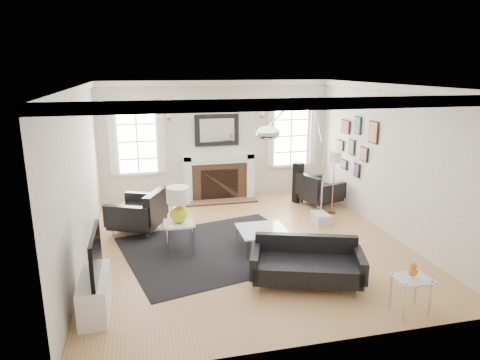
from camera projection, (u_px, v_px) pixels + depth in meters
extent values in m
plane|color=#A17B43|center=(247.00, 243.00, 7.74)|extent=(6.00, 6.00, 0.00)
cube|color=beige|center=(217.00, 140.00, 10.20)|extent=(5.50, 0.04, 2.80)
cube|color=beige|center=(315.00, 231.00, 4.55)|extent=(5.50, 0.04, 2.80)
cube|color=beige|center=(79.00, 177.00, 6.78)|extent=(0.04, 6.00, 2.80)
cube|color=beige|center=(390.00, 161.00, 7.98)|extent=(0.04, 6.00, 2.80)
cube|color=white|center=(247.00, 85.00, 7.02)|extent=(5.50, 6.00, 0.02)
cube|color=white|center=(247.00, 89.00, 7.04)|extent=(5.50, 6.00, 0.12)
cube|color=white|center=(187.00, 179.00, 10.07)|extent=(0.18, 0.38, 1.10)
cube|color=white|center=(249.00, 175.00, 10.40)|extent=(0.18, 0.38, 1.10)
cube|color=white|center=(218.00, 156.00, 10.11)|extent=(1.70, 0.38, 0.12)
cube|color=white|center=(218.00, 160.00, 10.13)|extent=(1.50, 0.34, 0.10)
cube|color=brown|center=(219.00, 181.00, 10.28)|extent=(1.30, 0.30, 0.90)
cube|color=black|center=(219.00, 184.00, 10.20)|extent=(0.90, 0.10, 0.76)
cube|color=brown|center=(221.00, 201.00, 10.13)|extent=(1.70, 0.50, 0.04)
cube|color=black|center=(217.00, 130.00, 10.10)|extent=(1.05, 0.06, 0.75)
cube|color=white|center=(217.00, 130.00, 10.07)|extent=(0.82, 0.02, 0.55)
cube|color=white|center=(137.00, 141.00, 9.76)|extent=(1.00, 0.05, 1.60)
cube|color=white|center=(137.00, 142.00, 9.73)|extent=(0.84, 0.02, 1.44)
cube|color=white|center=(112.00, 141.00, 9.53)|extent=(0.14, 0.05, 1.55)
cube|color=white|center=(162.00, 139.00, 9.77)|extent=(0.14, 0.05, 1.55)
cube|color=white|center=(291.00, 136.00, 10.57)|extent=(1.00, 0.05, 1.60)
cube|color=white|center=(291.00, 136.00, 10.54)|extent=(0.84, 0.02, 1.44)
cube|color=white|center=(270.00, 135.00, 10.34)|extent=(0.14, 0.05, 1.55)
cube|color=white|center=(313.00, 134.00, 10.58)|extent=(0.14, 0.05, 1.55)
cube|color=black|center=(373.00, 132.00, 8.42)|extent=(0.03, 0.34, 0.44)
cube|color=#C97935|center=(373.00, 132.00, 8.42)|extent=(0.01, 0.29, 0.39)
cube|color=black|center=(358.00, 125.00, 9.02)|extent=(0.03, 0.28, 0.38)
cube|color=teal|center=(357.00, 125.00, 9.02)|extent=(0.01, 0.23, 0.33)
cube|color=black|center=(345.00, 127.00, 9.57)|extent=(0.03, 0.40, 0.30)
cube|color=#9E3730|center=(345.00, 127.00, 9.56)|extent=(0.01, 0.35, 0.25)
cube|color=black|center=(364.00, 154.00, 8.83)|extent=(0.03, 0.30, 0.30)
cube|color=#9D7B47|center=(363.00, 154.00, 8.83)|extent=(0.01, 0.25, 0.25)
cube|color=black|center=(352.00, 147.00, 9.34)|extent=(0.03, 0.26, 0.34)
cube|color=#48784D|center=(351.00, 147.00, 9.34)|extent=(0.01, 0.21, 0.29)
cube|color=black|center=(340.00, 145.00, 9.87)|extent=(0.03, 0.32, 0.24)
cube|color=#9E7F44|center=(339.00, 145.00, 9.87)|extent=(0.01, 0.27, 0.19)
cube|color=black|center=(357.00, 170.00, 9.17)|extent=(0.03, 0.24, 0.30)
cube|color=#4F356A|center=(356.00, 170.00, 9.17)|extent=(0.01, 0.19, 0.25)
cube|color=black|center=(344.00, 164.00, 9.74)|extent=(0.03, 0.28, 0.22)
cube|color=#A66181|center=(343.00, 164.00, 9.73)|extent=(0.01, 0.23, 0.17)
cube|color=white|center=(95.00, 294.00, 5.54)|extent=(0.35, 1.00, 0.50)
cube|color=black|center=(95.00, 254.00, 5.41)|extent=(0.05, 1.00, 0.58)
cube|color=black|center=(217.00, 249.00, 7.50)|extent=(3.58, 3.20, 0.01)
cube|color=black|center=(306.00, 269.00, 6.24)|extent=(1.69, 1.18, 0.26)
cube|color=black|center=(306.00, 248.00, 6.51)|extent=(1.50, 0.60, 0.43)
cube|color=black|center=(255.00, 260.00, 6.28)|extent=(0.34, 0.73, 0.33)
cube|color=black|center=(360.00, 264.00, 6.15)|extent=(0.34, 0.73, 0.33)
cube|color=black|center=(137.00, 216.00, 8.25)|extent=(1.16, 1.16, 0.33)
cube|color=black|center=(156.00, 206.00, 8.11)|extent=(0.51, 0.86, 0.55)
cube|color=black|center=(146.00, 203.00, 8.63)|extent=(0.85, 0.49, 0.42)
cube|color=black|center=(127.00, 217.00, 7.80)|extent=(0.85, 0.49, 0.42)
cube|color=black|center=(320.00, 193.00, 9.88)|extent=(0.99, 0.99, 0.29)
cube|color=black|center=(308.00, 186.00, 9.65)|extent=(0.38, 0.79, 0.49)
cube|color=black|center=(332.00, 192.00, 9.53)|extent=(0.78, 0.36, 0.37)
cube|color=black|center=(309.00, 184.00, 10.18)|extent=(0.78, 0.36, 0.37)
cube|color=silver|center=(263.00, 230.00, 7.42)|extent=(0.82, 0.82, 0.02)
cylinder|color=silver|center=(247.00, 250.00, 7.03)|extent=(0.04, 0.04, 0.37)
cylinder|color=silver|center=(290.00, 246.00, 7.20)|extent=(0.04, 0.04, 0.37)
cylinder|color=silver|center=(237.00, 233.00, 7.73)|extent=(0.04, 0.04, 0.37)
cylinder|color=silver|center=(276.00, 230.00, 7.90)|extent=(0.04, 0.04, 0.37)
cube|color=silver|center=(179.00, 223.00, 7.23)|extent=(0.50, 0.50, 0.02)
cylinder|color=silver|center=(168.00, 243.00, 7.05)|extent=(0.04, 0.04, 0.55)
cylinder|color=silver|center=(193.00, 241.00, 7.15)|extent=(0.04, 0.04, 0.55)
cylinder|color=silver|center=(166.00, 234.00, 7.45)|extent=(0.04, 0.04, 0.55)
cylinder|color=silver|center=(190.00, 232.00, 7.54)|extent=(0.04, 0.04, 0.55)
cube|color=silver|center=(412.00, 278.00, 5.45)|extent=(0.45, 0.38, 0.02)
cylinder|color=silver|center=(404.00, 303.00, 5.33)|extent=(0.04, 0.04, 0.49)
cylinder|color=silver|center=(430.00, 299.00, 5.41)|extent=(0.04, 0.04, 0.49)
cylinder|color=silver|center=(391.00, 291.00, 5.61)|extent=(0.04, 0.04, 0.49)
cylinder|color=silver|center=(416.00, 288.00, 5.69)|extent=(0.04, 0.04, 0.49)
sphere|color=yellow|center=(179.00, 214.00, 7.19)|extent=(0.29, 0.29, 0.29)
cylinder|color=yellow|center=(178.00, 206.00, 7.15)|extent=(0.04, 0.04, 0.12)
cylinder|color=white|center=(178.00, 195.00, 7.10)|extent=(0.39, 0.39, 0.27)
sphere|color=#C96219|center=(413.00, 272.00, 5.43)|extent=(0.11, 0.11, 0.11)
sphere|color=#C96219|center=(414.00, 266.00, 5.41)|extent=(0.08, 0.08, 0.08)
cube|color=silver|center=(320.00, 219.00, 8.69)|extent=(0.28, 0.44, 0.22)
ellipsoid|color=silver|center=(268.00, 133.00, 6.58)|extent=(0.38, 0.38, 0.23)
cylinder|color=#B27C3D|center=(331.00, 213.00, 9.32)|extent=(0.17, 0.17, 0.03)
cylinder|color=#B27C3D|center=(333.00, 187.00, 9.17)|extent=(0.02, 0.02, 1.21)
cylinder|color=white|center=(335.00, 157.00, 9.00)|extent=(0.28, 0.28, 0.23)
cube|color=black|center=(298.00, 183.00, 10.00)|extent=(0.25, 0.25, 0.95)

